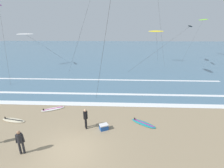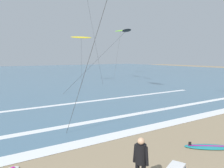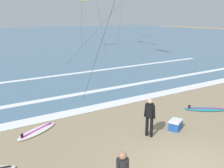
{
  "view_description": "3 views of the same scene",
  "coord_description": "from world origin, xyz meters",
  "views": [
    {
      "loc": [
        2.96,
        -8.18,
        7.19
      ],
      "look_at": [
        2.26,
        7.69,
        1.81
      ],
      "focal_mm": 26.15,
      "sensor_mm": 36.0,
      "label": 1
    },
    {
      "loc": [
        -3.5,
        -2.28,
        3.91
      ],
      "look_at": [
        2.31,
        6.82,
        2.58
      ],
      "focal_mm": 35.73,
      "sensor_mm": 36.0,
      "label": 2
    },
    {
      "loc": [
        -6.23,
        -5.17,
        4.85
      ],
      "look_at": [
        2.01,
        7.56,
        0.87
      ],
      "focal_mm": 42.91,
      "sensor_mm": 36.0,
      "label": 3
    }
  ],
  "objects": [
    {
      "name": "kite_black_far_right",
      "position": [
        15.93,
        24.33,
        7.61
      ],
      "size": [
        12.17,
        5.96,
        7.88
      ],
      "color": "black",
      "rests_on": "ground"
    },
    {
      "name": "wave_foam_shoreline",
      "position": [
        1.96,
        6.61,
        0.01
      ],
      "size": [
        57.14,
        0.87,
        0.01
      ],
      "primitive_type": "cube",
      "color": "white",
      "rests_on": "ocean_surface"
    },
    {
      "name": "wave_foam_outer_break",
      "position": [
        -0.5,
        14.92,
        0.01
      ],
      "size": [
        36.11,
        0.51,
        0.01
      ],
      "primitive_type": "cube",
      "color": "white",
      "rests_on": "ocean_surface"
    },
    {
      "name": "surfer_mid_group",
      "position": [
        0.51,
        2.46,
        0.96
      ],
      "size": [
        0.32,
        0.5,
        1.6
      ],
      "color": "black",
      "rests_on": "ground"
    },
    {
      "name": "kite_yellow_distant_low",
      "position": [
        10.71,
        28.42,
        6.7
      ],
      "size": [
        3.43,
        4.69,
        6.94
      ],
      "color": "yellow",
      "rests_on": "ground"
    },
    {
      "name": "surfboard_near_water",
      "position": [
        4.98,
        3.21,
        0.05
      ],
      "size": [
        2.04,
        1.74,
        0.25
      ],
      "color": "teal",
      "rests_on": "ground"
    },
    {
      "name": "kite_lime_low_near",
      "position": [
        24.62,
        38.22,
        9.42
      ],
      "size": [
        8.0,
        9.93,
        9.7
      ],
      "color": "#70C628",
      "rests_on": "ground"
    },
    {
      "name": "wave_foam_mid_break",
      "position": [
        1.31,
        9.35,
        0.01
      ],
      "size": [
        59.04,
        0.54,
        0.01
      ],
      "primitive_type": "cube",
      "color": "white",
      "rests_on": "ocean_surface"
    }
  ]
}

